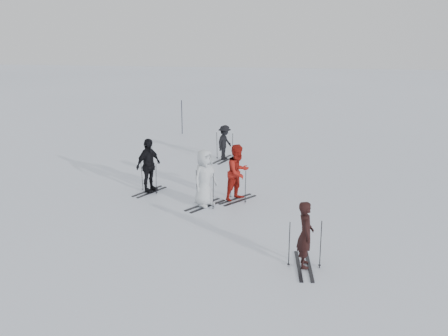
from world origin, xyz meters
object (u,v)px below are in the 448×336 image
(skier_grey, at_px, (205,179))
(skier_uphill_far, at_px, (225,143))
(skier_red, at_px, (238,173))
(skier_uphill_left, at_px, (148,166))
(piste_marker, at_px, (182,117))
(skier_near_dark, at_px, (305,235))

(skier_grey, xyz_separation_m, skier_uphill_far, (-0.29, 6.20, -0.18))
(skier_grey, distance_m, skier_uphill_far, 6.20)
(skier_red, bearing_deg, skier_uphill_left, 120.49)
(skier_uphill_left, xyz_separation_m, piste_marker, (-1.28, 10.47, -0.04))
(skier_red, height_order, skier_uphill_left, skier_uphill_left)
(skier_grey, xyz_separation_m, piste_marker, (-3.61, 11.61, -0.02))
(piste_marker, bearing_deg, skier_uphill_left, -83.04)
(skier_uphill_left, relative_size, piste_marker, 1.04)
(skier_grey, bearing_deg, skier_uphill_far, 35.25)
(skier_red, relative_size, skier_uphill_far, 1.25)
(skier_red, height_order, skier_uphill_far, skier_red)
(skier_uphill_far, height_order, piste_marker, piste_marker)
(skier_grey, bearing_deg, skier_uphill_left, 96.62)
(skier_near_dark, xyz_separation_m, skier_uphill_left, (-5.71, 5.19, 0.13))
(skier_uphill_left, distance_m, piste_marker, 10.55)
(skier_uphill_left, height_order, piste_marker, skier_uphill_left)
(skier_red, relative_size, skier_uphill_left, 1.00)
(skier_uphill_far, bearing_deg, skier_grey, -158.33)
(skier_red, bearing_deg, skier_uphill_far, 50.64)
(skier_near_dark, height_order, skier_uphill_left, skier_uphill_left)
(skier_red, distance_m, skier_grey, 1.28)
(skier_near_dark, relative_size, skier_uphill_far, 1.09)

